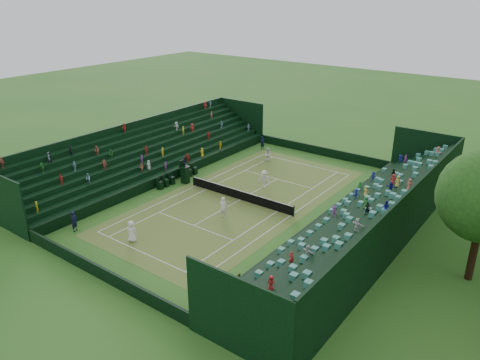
{
  "coord_description": "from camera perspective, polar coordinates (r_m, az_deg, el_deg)",
  "views": [
    {
      "loc": [
        23.69,
        -31.68,
        18.2
      ],
      "look_at": [
        0.0,
        0.0,
        2.0
      ],
      "focal_mm": 35.0,
      "sensor_mm": 36.0,
      "label": 1
    }
  ],
  "objects": [
    {
      "name": "ground",
      "position": [
        43.54,
        0.0,
        -2.44
      ],
      "size": [
        160.0,
        160.0,
        0.0
      ],
      "primitive_type": "plane",
      "color": "#2B6820",
      "rests_on": "ground"
    },
    {
      "name": "court_surface",
      "position": [
        43.54,
        0.0,
        -2.43
      ],
      "size": [
        12.97,
        26.77,
        0.01
      ],
      "primitive_type": "cube",
      "color": "#427828",
      "rests_on": "ground"
    },
    {
      "name": "perimeter_wall_north",
      "position": [
        56.01,
        9.8,
        3.51
      ],
      "size": [
        17.17,
        0.2,
        1.0
      ],
      "primitive_type": "cube",
      "color": "black",
      "rests_on": "ground"
    },
    {
      "name": "perimeter_wall_south",
      "position": [
        33.52,
        -16.78,
        -10.67
      ],
      "size": [
        17.17,
        0.2,
        1.0
      ],
      "primitive_type": "cube",
      "color": "black",
      "rests_on": "ground"
    },
    {
      "name": "perimeter_wall_east",
      "position": [
        39.35,
        9.98,
        -4.83
      ],
      "size": [
        0.2,
        31.77,
        1.0
      ],
      "primitive_type": "cube",
      "color": "black",
      "rests_on": "ground"
    },
    {
      "name": "perimeter_wall_west",
      "position": [
        48.5,
        -8.06,
        0.63
      ],
      "size": [
        0.2,
        31.77,
        1.0
      ],
      "primitive_type": "cube",
      "color": "black",
      "rests_on": "ground"
    },
    {
      "name": "north_grandstand",
      "position": [
        37.45,
        15.78,
        -5.04
      ],
      "size": [
        6.6,
        32.0,
        4.9
      ],
      "color": "black",
      "rests_on": "ground"
    },
    {
      "name": "south_grandstand",
      "position": [
        51.01,
        -11.48,
        2.76
      ],
      "size": [
        6.6,
        32.0,
        4.9
      ],
      "color": "black",
      "rests_on": "ground"
    },
    {
      "name": "tennis_net",
      "position": [
        43.33,
        0.0,
        -1.8
      ],
      "size": [
        11.67,
        0.1,
        1.06
      ],
      "color": "black",
      "rests_on": "ground"
    },
    {
      "name": "umpire_chair",
      "position": [
        47.22,
        -6.73,
        0.92
      ],
      "size": [
        0.84,
        0.84,
        2.65
      ],
      "color": "black",
      "rests_on": "ground"
    },
    {
      "name": "courtside_chairs",
      "position": [
        47.98,
        -7.59,
        0.32
      ],
      "size": [
        0.52,
        5.49,
        1.12
      ],
      "color": "black",
      "rests_on": "ground"
    },
    {
      "name": "player_near_west",
      "position": [
        37.18,
        -13.05,
        -6.12
      ],
      "size": [
        0.98,
        0.78,
        1.76
      ],
      "primitive_type": "imported",
      "rotation": [
        0.0,
        0.0,
        3.44
      ],
      "color": "white",
      "rests_on": "ground"
    },
    {
      "name": "player_near_east",
      "position": [
        39.89,
        -2.04,
        -3.34
      ],
      "size": [
        0.8,
        0.63,
        1.93
      ],
      "primitive_type": "imported",
      "rotation": [
        0.0,
        0.0,
        3.4
      ],
      "color": "white",
      "rests_on": "ground"
    },
    {
      "name": "player_far_west",
      "position": [
        53.06,
        3.45,
        3.1
      ],
      "size": [
        0.95,
        0.84,
        1.63
      ],
      "primitive_type": "imported",
      "rotation": [
        0.0,
        0.0,
        0.33
      ],
      "color": "white",
      "rests_on": "ground"
    },
    {
      "name": "player_far_east",
      "position": [
        45.93,
        2.97,
        0.11
      ],
      "size": [
        1.27,
        0.89,
        1.79
      ],
      "primitive_type": "imported",
      "rotation": [
        0.0,
        0.0,
        0.2
      ],
      "color": "silver",
      "rests_on": "ground"
    },
    {
      "name": "line_judge_north",
      "position": [
        57.11,
        2.75,
        4.52
      ],
      "size": [
        0.58,
        0.7,
        1.64
      ],
      "primitive_type": "imported",
      "rotation": [
        0.0,
        0.0,
        1.21
      ],
      "color": "black",
      "rests_on": "ground"
    },
    {
      "name": "line_judge_south",
      "position": [
        40.02,
        -19.54,
        -4.77
      ],
      "size": [
        0.64,
        0.75,
        1.75
      ],
      "primitive_type": "imported",
      "rotation": [
        0.0,
        0.0,
        1.98
      ],
      "color": "black",
      "rests_on": "ground"
    }
  ]
}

